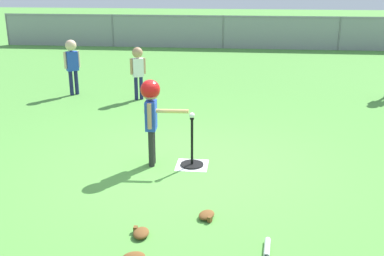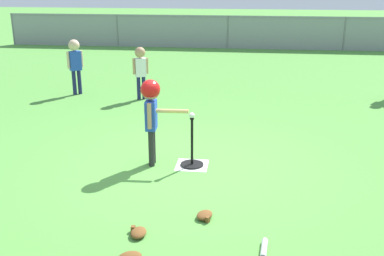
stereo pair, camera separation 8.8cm
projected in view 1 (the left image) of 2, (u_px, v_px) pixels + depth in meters
The scene contains 11 objects.
ground_plane at pixel (189, 168), 6.34m from camera, with size 60.00×60.00×0.00m, color #51933D.
home_plate at pixel (192, 165), 6.43m from camera, with size 0.44×0.44×0.01m, color white.
batting_tee at pixel (192, 158), 6.40m from camera, with size 0.32×0.32×0.69m.
baseball_on_tee at pixel (192, 115), 6.20m from camera, with size 0.07×0.07×0.07m, color white.
batter_child at pixel (151, 105), 6.19m from camera, with size 0.64×0.35×1.21m.
fielder_deep_right at pixel (72, 60), 9.95m from camera, with size 0.29×0.26×1.20m.
fielder_near_left at pixel (138, 66), 9.57m from camera, with size 0.31×0.22×1.11m.
spare_bat_silver at pixel (267, 251), 4.39m from camera, with size 0.11×0.60×0.06m.
glove_by_plate at pixel (207, 215), 5.04m from camera, with size 0.23×0.26×0.07m.
glove_tossed_aside at pixel (141, 233), 4.69m from camera, with size 0.17×0.22×0.07m.
outfield_fence at pixel (223, 31), 16.28m from camera, with size 16.06×0.06×1.15m.
Camera 1 is at (0.65, -5.80, 2.54)m, focal length 43.18 mm.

